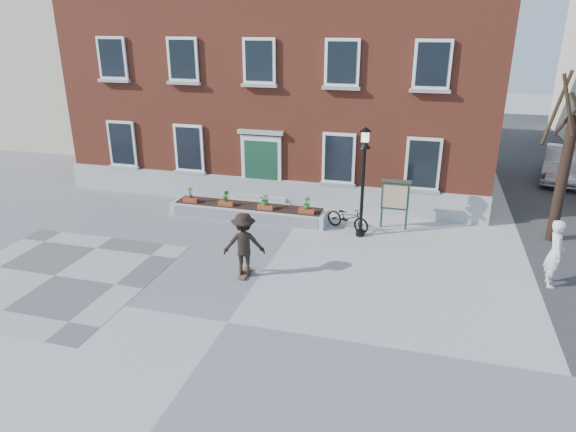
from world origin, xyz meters
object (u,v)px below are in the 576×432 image
(bystander, at_px, (555,253))
(notice_board, at_px, (395,196))
(skateboarder, at_px, (244,244))
(parked_car, at_px, (563,164))
(bicycle, at_px, (348,218))
(lamp_post, at_px, (364,167))

(bystander, bearing_deg, notice_board, 56.09)
(notice_board, bearing_deg, skateboarder, -128.60)
(parked_car, bearing_deg, bystander, -90.09)
(parked_car, relative_size, notice_board, 2.55)
(parked_car, xyz_separation_m, bystander, (-2.56, -11.77, 0.22))
(bicycle, height_order, parked_car, parked_car)
(bicycle, xyz_separation_m, bystander, (6.38, -2.67, 0.54))
(parked_car, xyz_separation_m, lamp_post, (-8.41, -9.56, 1.75))
(bicycle, height_order, notice_board, notice_board)
(notice_board, height_order, skateboarder, skateboarder)
(notice_board, relative_size, skateboarder, 0.93)
(lamp_post, bearing_deg, bystander, -20.69)
(parked_car, distance_m, bystander, 12.04)
(bystander, distance_m, lamp_post, 6.43)
(parked_car, distance_m, skateboarder, 17.68)
(lamp_post, bearing_deg, bicycle, 138.95)
(lamp_post, bearing_deg, parked_car, 48.68)
(skateboarder, bearing_deg, notice_board, 51.40)
(lamp_post, relative_size, notice_board, 2.10)
(bystander, bearing_deg, skateboarder, 101.82)
(bicycle, relative_size, parked_car, 0.37)
(lamp_post, height_order, skateboarder, lamp_post)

